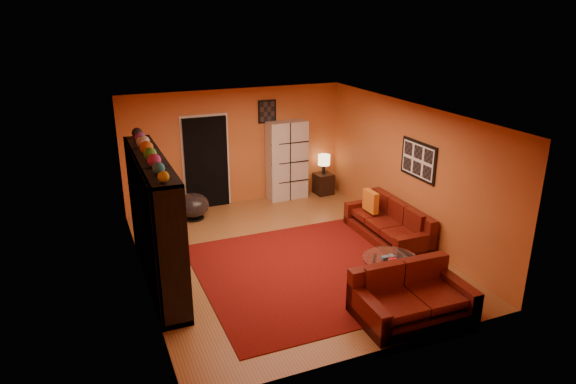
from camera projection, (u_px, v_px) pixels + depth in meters
name	position (u px, v px, depth m)	size (l,w,h in m)	color
floor	(287.00, 255.00, 9.30)	(6.00, 6.00, 0.00)	brown
ceiling	(287.00, 113.00, 8.42)	(6.00, 6.00, 0.00)	white
wall_back	(236.00, 147.00, 11.46)	(6.00, 6.00, 0.00)	#BC5D29
wall_front	(382.00, 262.00, 6.25)	(6.00, 6.00, 0.00)	#BC5D29
wall_left	(139.00, 208.00, 7.95)	(6.00, 6.00, 0.00)	#BC5D29
wall_right	(408.00, 171.00, 9.77)	(6.00, 6.00, 0.00)	#BC5D29
rug	(309.00, 271.00, 8.72)	(3.60, 3.60, 0.01)	#500A09
doorway	(206.00, 163.00, 11.27)	(0.95, 0.10, 2.04)	black
wall_art_right	(418.00, 160.00, 9.40)	(0.03, 1.00, 0.70)	black
wall_art_back	(267.00, 111.00, 11.47)	(0.42, 0.03, 0.52)	black
entertainment_unit	(155.00, 221.00, 8.11)	(0.45, 3.00, 2.10)	black
tv	(159.00, 227.00, 8.11)	(0.11, 0.85, 0.49)	black
sofa	(391.00, 224.00, 9.91)	(0.86, 2.02, 0.85)	#470D09
loveseat	(410.00, 296.00, 7.44)	(1.67, 1.03, 0.85)	#470D09
throw_pillow	(371.00, 201.00, 10.13)	(0.12, 0.42, 0.42)	orange
coffee_table	(390.00, 261.00, 8.22)	(0.89, 0.89, 0.44)	silver
storage_cabinet	(287.00, 160.00, 11.84)	(0.91, 0.41, 1.83)	beige
bowl_chair	(193.00, 206.00, 10.82)	(0.68, 0.68, 0.56)	black
side_table	(323.00, 184.00, 12.32)	(0.40, 0.40, 0.50)	black
table_lamp	(324.00, 160.00, 12.13)	(0.28, 0.28, 0.47)	black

